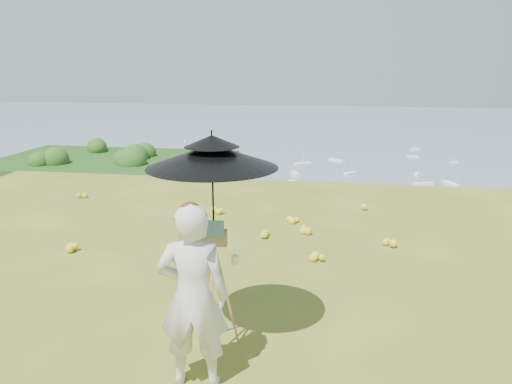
# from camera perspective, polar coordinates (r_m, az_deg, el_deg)

# --- Properties ---
(ground) EXTENTS (14.00, 14.00, 0.00)m
(ground) POSITION_cam_1_polar(r_m,az_deg,el_deg) (6.61, -8.83, -12.16)
(ground) COLOR #546A1E
(ground) RESTS_ON ground
(shoreline_tier) EXTENTS (170.00, 28.00, 8.00)m
(shoreline_tier) POSITION_cam_1_polar(r_m,az_deg,el_deg) (89.53, 7.28, -11.52)
(shoreline_tier) COLOR gray
(shoreline_tier) RESTS_ON bay_water
(bay_water) EXTENTS (700.00, 700.00, 0.00)m
(bay_water) POSITION_cam_1_polar(r_m,az_deg,el_deg) (248.37, 8.79, 5.66)
(bay_water) COLOR slate
(bay_water) RESTS_ON ground
(peninsula) EXTENTS (90.00, 60.00, 12.00)m
(peninsula) POSITION_cam_1_polar(r_m,az_deg,el_deg) (180.91, -16.07, 3.65)
(peninsula) COLOR #163A0F
(peninsula) RESTS_ON bay_water
(slope_trees) EXTENTS (110.00, 50.00, 6.00)m
(slope_trees) POSITION_cam_1_polar(r_m,az_deg,el_deg) (44.42, 6.11, -9.51)
(slope_trees) COLOR #1B4E17
(slope_trees) RESTS_ON forest_slope
(harbor_town) EXTENTS (110.00, 22.00, 5.00)m
(harbor_town) POSITION_cam_1_polar(r_m,az_deg,el_deg) (86.90, 7.42, -7.66)
(harbor_town) COLOR silver
(harbor_town) RESTS_ON shoreline_tier
(moored_boats) EXTENTS (140.00, 140.00, 0.70)m
(moored_boats) POSITION_cam_1_polar(r_m,az_deg,el_deg) (171.18, 4.25, 2.00)
(moored_boats) COLOR white
(moored_boats) RESTS_ON bay_water
(wildflowers) EXTENTS (10.00, 10.50, 0.12)m
(wildflowers) POSITION_cam_1_polar(r_m,az_deg,el_deg) (6.79, -8.19, -10.79)
(wildflowers) COLOR yellow
(wildflowers) RESTS_ON ground
(painter) EXTENTS (0.69, 0.50, 1.78)m
(painter) POSITION_cam_1_polar(r_m,az_deg,el_deg) (4.66, -7.21, -11.80)
(painter) COLOR white
(painter) RESTS_ON ground
(field_easel) EXTENTS (0.59, 0.59, 1.44)m
(field_easel) POSITION_cam_1_polar(r_m,az_deg,el_deg) (5.25, -4.76, -10.60)
(field_easel) COLOR #AD7848
(field_easel) RESTS_ON ground
(sun_umbrella) EXTENTS (1.31, 1.31, 1.13)m
(sun_umbrella) POSITION_cam_1_polar(r_m,az_deg,el_deg) (4.93, -4.96, 0.50)
(sun_umbrella) COLOR black
(sun_umbrella) RESTS_ON field_easel
(painter_cap) EXTENTS (0.22, 0.26, 0.10)m
(painter_cap) POSITION_cam_1_polar(r_m,az_deg,el_deg) (4.35, -7.55, -1.86)
(painter_cap) COLOR #D7767D
(painter_cap) RESTS_ON painter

